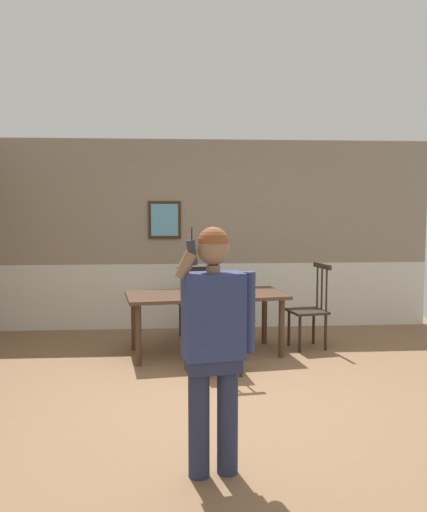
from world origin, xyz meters
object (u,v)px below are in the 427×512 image
dining_table (206,300)px  chair_near_window (221,330)px  chair_by_doorway (194,303)px  chair_at_table_head (310,309)px  person_figure (214,336)px

dining_table → chair_near_window: size_ratio=2.06×
dining_table → chair_by_doorway: 0.84m
dining_table → chair_at_table_head: bearing=7.8°
chair_by_doorway → chair_near_window: bearing=88.9°
dining_table → person_figure: size_ratio=1.20×
chair_by_doorway → chair_at_table_head: 1.56m
dining_table → chair_at_table_head: (1.31, 0.18, -0.15)m
chair_by_doorway → dining_table: bearing=88.9°
chair_near_window → person_figure: size_ratio=0.58×
dining_table → chair_by_doorway: bearing=97.7°
person_figure → chair_at_table_head: bearing=-124.3°
person_figure → dining_table: bearing=-102.7°
dining_table → chair_by_doorway: chair_by_doorway is taller
dining_table → person_figure: 3.06m
dining_table → chair_near_window: 0.85m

